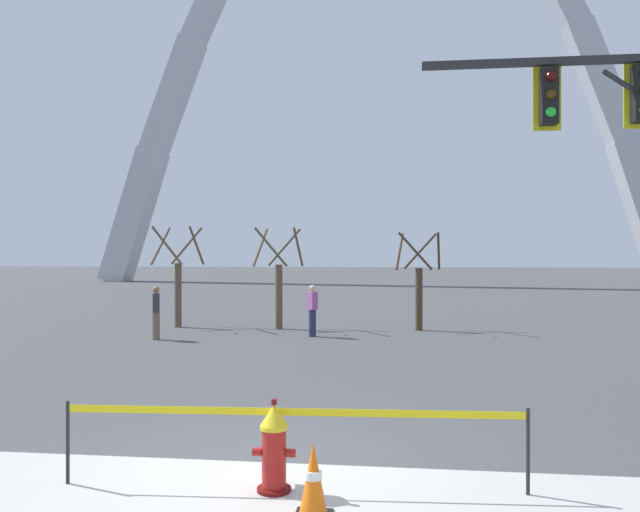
{
  "coord_description": "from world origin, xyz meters",
  "views": [
    {
      "loc": [
        1.61,
        -7.5,
        2.53
      ],
      "look_at": [
        0.1,
        5.0,
        2.5
      ],
      "focal_mm": 35.29,
      "sensor_mm": 36.0,
      "label": 1
    }
  ],
  "objects_px": {
    "monument_arch": "(378,68)",
    "pedestrian_standing_center": "(156,312)",
    "fire_hydrant": "(274,448)",
    "traffic_cone_by_hydrant": "(313,481)",
    "pedestrian_walking_left": "(312,310)"
  },
  "relations": [
    {
      "from": "pedestrian_standing_center",
      "to": "pedestrian_walking_left",
      "type": "bearing_deg",
      "value": 15.42
    },
    {
      "from": "monument_arch",
      "to": "pedestrian_standing_center",
      "type": "height_order",
      "value": "monument_arch"
    },
    {
      "from": "fire_hydrant",
      "to": "traffic_cone_by_hydrant",
      "type": "distance_m",
      "value": 0.8
    },
    {
      "from": "pedestrian_walking_left",
      "to": "pedestrian_standing_center",
      "type": "xyz_separation_m",
      "value": [
        -4.52,
        -1.25,
        0.0
      ]
    },
    {
      "from": "monument_arch",
      "to": "traffic_cone_by_hydrant",
      "type": "bearing_deg",
      "value": -89.07
    },
    {
      "from": "pedestrian_walking_left",
      "to": "pedestrian_standing_center",
      "type": "relative_size",
      "value": 1.0
    },
    {
      "from": "fire_hydrant",
      "to": "monument_arch",
      "type": "bearing_deg",
      "value": 90.37
    },
    {
      "from": "fire_hydrant",
      "to": "traffic_cone_by_hydrant",
      "type": "bearing_deg",
      "value": -50.64
    },
    {
      "from": "fire_hydrant",
      "to": "traffic_cone_by_hydrant",
      "type": "xyz_separation_m",
      "value": [
        0.5,
        -0.61,
        -0.11
      ]
    },
    {
      "from": "traffic_cone_by_hydrant",
      "to": "pedestrian_standing_center",
      "type": "bearing_deg",
      "value": 117.75
    },
    {
      "from": "traffic_cone_by_hydrant",
      "to": "pedestrian_walking_left",
      "type": "relative_size",
      "value": 0.46
    },
    {
      "from": "fire_hydrant",
      "to": "monument_arch",
      "type": "xyz_separation_m",
      "value": [
        -0.32,
        50.32,
        18.91
      ]
    },
    {
      "from": "monument_arch",
      "to": "pedestrian_walking_left",
      "type": "relative_size",
      "value": 32.88
    },
    {
      "from": "traffic_cone_by_hydrant",
      "to": "pedestrian_walking_left",
      "type": "bearing_deg",
      "value": 97.63
    },
    {
      "from": "monument_arch",
      "to": "pedestrian_standing_center",
      "type": "relative_size",
      "value": 32.88
    }
  ]
}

